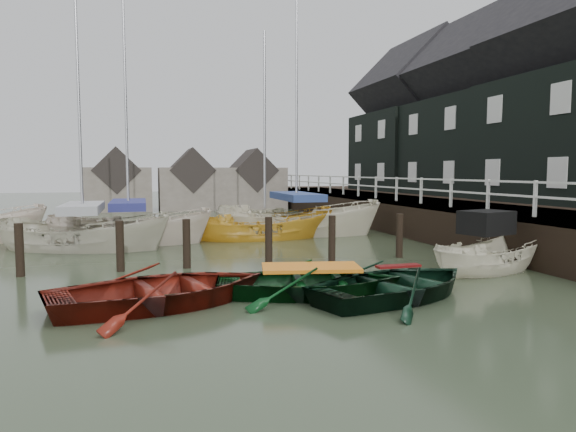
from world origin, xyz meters
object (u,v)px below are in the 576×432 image
object	(u,v)px
rowboat_dkgreen	(398,297)
motorboat	(489,267)
rowboat_green	(311,295)
sailboat_a	(84,247)
sailboat_c	(265,238)
sailboat_b	(129,241)
sailboat_d	(296,233)
rowboat_red	(164,305)

from	to	relation	value
rowboat_dkgreen	motorboat	distance (m)	4.34
rowboat_green	sailboat_a	size ratio (longest dim) A/B	0.39
rowboat_dkgreen	sailboat_c	xyz separation A→B (m)	(-0.51, 10.47, 0.01)
sailboat_a	sailboat_c	xyz separation A→B (m)	(6.86, 1.13, -0.05)
rowboat_dkgreen	sailboat_a	world-z (taller)	sailboat_a
motorboat	sailboat_b	xyz separation A→B (m)	(-9.70, 8.51, -0.04)
sailboat_b	sailboat_d	world-z (taller)	sailboat_d
rowboat_dkgreen	rowboat_green	bearing A→B (deg)	46.23
rowboat_dkgreen	sailboat_c	world-z (taller)	sailboat_c
rowboat_green	sailboat_a	xyz separation A→B (m)	(-5.62, 8.57, 0.06)
rowboat_dkgreen	sailboat_d	size ratio (longest dim) A/B	0.33
rowboat_red	sailboat_c	size ratio (longest dim) A/B	0.48
rowboat_green	rowboat_red	bearing A→B (deg)	101.90
rowboat_green	rowboat_dkgreen	world-z (taller)	rowboat_dkgreen
sailboat_d	rowboat_dkgreen	bearing A→B (deg)	-163.35
motorboat	sailboat_d	xyz separation A→B (m)	(-2.72, 9.44, -0.04)
motorboat	sailboat_a	world-z (taller)	sailboat_a
rowboat_dkgreen	sailboat_b	bearing A→B (deg)	8.92
rowboat_red	sailboat_b	bearing A→B (deg)	-9.58
rowboat_green	rowboat_dkgreen	distance (m)	1.91
rowboat_red	motorboat	xyz separation A→B (m)	(8.80, 1.25, 0.10)
sailboat_c	sailboat_d	xyz separation A→B (m)	(1.64, 0.96, 0.05)
motorboat	sailboat_c	xyz separation A→B (m)	(-4.36, 8.47, -0.09)
rowboat_red	sailboat_b	distance (m)	9.81
rowboat_green	sailboat_c	world-z (taller)	sailboat_c
motorboat	sailboat_d	world-z (taller)	sailboat_d
sailboat_a	motorboat	bearing A→B (deg)	-101.33
rowboat_red	sailboat_c	xyz separation A→B (m)	(4.44, 9.73, 0.01)
rowboat_red	motorboat	bearing A→B (deg)	-96.75
motorboat	sailboat_b	world-z (taller)	sailboat_b
sailboat_c	rowboat_red	bearing A→B (deg)	155.48
rowboat_dkgreen	sailboat_a	xyz separation A→B (m)	(-7.37, 9.33, 0.06)
sailboat_c	rowboat_dkgreen	bearing A→B (deg)	-177.18
rowboat_red	sailboat_a	world-z (taller)	sailboat_a
rowboat_red	rowboat_dkgreen	distance (m)	5.01
sailboat_a	sailboat_d	xyz separation A→B (m)	(8.50, 2.10, -0.00)
sailboat_b	sailboat_d	xyz separation A→B (m)	(6.98, 0.92, -0.00)
rowboat_dkgreen	sailboat_d	distance (m)	11.49
motorboat	sailboat_b	distance (m)	12.91
rowboat_dkgreen	sailboat_a	size ratio (longest dim) A/B	0.40
sailboat_d	rowboat_red	bearing A→B (deg)	172.66
sailboat_a	sailboat_d	world-z (taller)	sailboat_d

